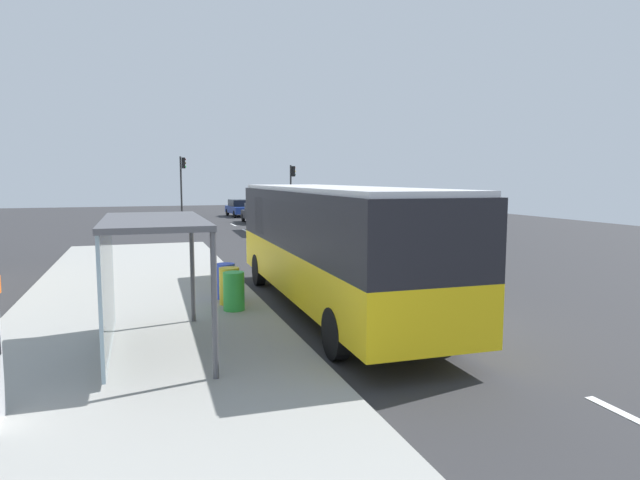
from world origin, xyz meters
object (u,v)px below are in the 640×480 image
at_px(bus, 330,240).
at_px(sedan_near, 240,208).
at_px(recycling_bin_yellow, 229,286).
at_px(recycling_bin_blue, 225,281).
at_px(sedan_far, 257,213).
at_px(recycling_bin_green, 234,291).
at_px(white_van, 280,211).
at_px(bus_shelter, 137,250).
at_px(traffic_light_near_side, 292,184).
at_px(traffic_light_far_side, 182,179).

distance_m(bus, sedan_near, 36.39).
relative_size(bus, sedan_near, 2.46).
relative_size(recycling_bin_yellow, recycling_bin_blue, 1.00).
height_order(sedan_far, recycling_bin_green, sedan_far).
height_order(white_van, sedan_near, white_van).
xyz_separation_m(recycling_bin_blue, bus_shelter, (-2.21, -4.04, 1.44)).
height_order(recycling_bin_green, traffic_light_near_side, traffic_light_near_side).
xyz_separation_m(sedan_near, recycling_bin_blue, (-6.50, -34.68, -0.14)).
bearing_deg(traffic_light_far_side, bus, -87.41).
distance_m(white_van, recycling_bin_yellow, 21.10).
xyz_separation_m(white_van, sedan_far, (0.10, 7.62, -0.55)).
xyz_separation_m(white_van, recycling_bin_green, (-6.40, -20.80, -0.69)).
bearing_deg(sedan_far, bus_shelter, -105.67).
bearing_deg(traffic_light_near_side, bus, -103.58).
xyz_separation_m(bus, traffic_light_far_side, (-1.39, 30.68, 1.56)).
xyz_separation_m(sedan_far, recycling_bin_yellow, (-6.50, -27.71, -0.14)).
bearing_deg(recycling_bin_blue, white_van, 71.74).
xyz_separation_m(recycling_bin_green, recycling_bin_yellow, (0.00, 0.70, 0.00)).
bearing_deg(sedan_far, sedan_near, 90.02).
bearing_deg(white_van, sedan_far, 89.25).
distance_m(recycling_bin_blue, traffic_light_far_side, 29.35).
xyz_separation_m(traffic_light_far_side, bus_shelter, (-3.31, -33.25, -1.30)).
distance_m(sedan_far, traffic_light_near_side, 4.14).
bearing_deg(bus_shelter, recycling_bin_yellow, 56.51).
relative_size(sedan_far, recycling_bin_yellow, 4.65).
distance_m(white_van, sedan_far, 7.64).
bearing_deg(recycling_bin_yellow, recycling_bin_blue, 90.00).
bearing_deg(traffic_light_far_side, white_van, -61.61).
height_order(white_van, bus_shelter, bus_shelter).
bearing_deg(sedan_near, traffic_light_near_side, -62.90).
relative_size(traffic_light_far_side, bus_shelter, 1.28).
bearing_deg(bus, recycling_bin_yellow, 162.75).
xyz_separation_m(sedan_far, recycling_bin_green, (-6.50, -28.41, -0.14)).
distance_m(sedan_near, traffic_light_far_side, 8.12).
height_order(bus, white_van, bus).
xyz_separation_m(bus, traffic_light_near_side, (7.22, 29.88, 1.18)).
distance_m(recycling_bin_green, bus_shelter, 3.74).
bearing_deg(white_van, bus_shelter, -110.18).
distance_m(sedan_near, recycling_bin_yellow, 35.97).
distance_m(recycling_bin_yellow, recycling_bin_blue, 0.70).
bearing_deg(sedan_near, recycling_bin_green, -100.21).
distance_m(bus, white_van, 21.24).
relative_size(bus, bus_shelter, 2.76).
bearing_deg(traffic_light_far_side, recycling_bin_blue, -92.15).
relative_size(recycling_bin_blue, bus_shelter, 0.24).
height_order(bus, traffic_light_near_side, traffic_light_near_side).
relative_size(recycling_bin_blue, traffic_light_near_side, 0.21).
xyz_separation_m(white_van, traffic_light_far_side, (-5.30, 9.81, 2.05)).
bearing_deg(bus, traffic_light_far_side, 92.59).
xyz_separation_m(bus, recycling_bin_green, (-2.49, 0.07, -1.19)).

